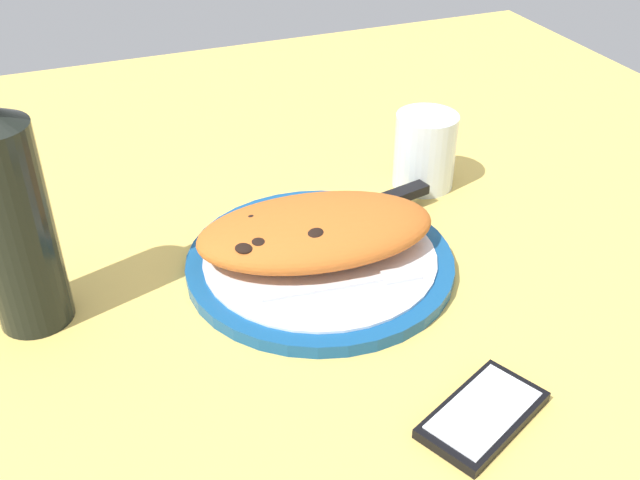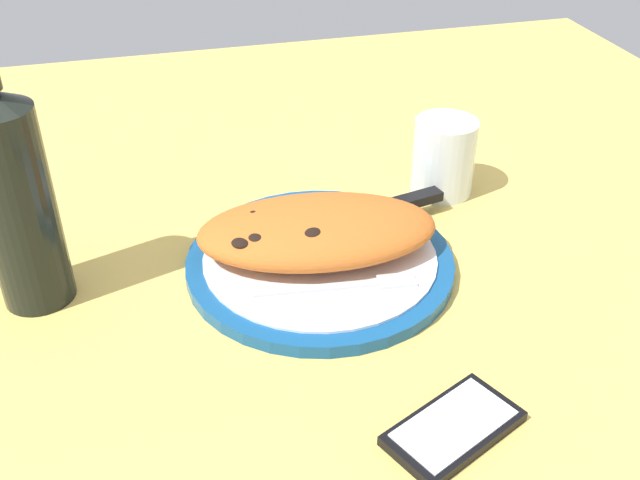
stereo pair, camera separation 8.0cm
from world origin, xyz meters
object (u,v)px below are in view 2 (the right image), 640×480
Objects in this scene: fork at (351,285)px; knife at (385,209)px; smartphone at (454,428)px; water_glass at (443,162)px; calzone at (315,231)px; wine_bottle at (15,196)px; plate at (320,262)px.

knife is at bearing 57.77° from fork.
smartphone is 41.56cm from water_glass.
water_glass is (20.02, 11.61, -0.05)cm from calzone.
fork is at bearing -16.19° from wine_bottle.
water_glass is (14.88, 38.62, 3.72)cm from smartphone.
knife is at bearing 81.21° from smartphone.
wine_bottle is (-29.59, 1.67, 7.98)cm from calzone.
water_glass reaches higher than knife.
wine_bottle is at bearing 140.44° from smartphone.
wine_bottle reaches higher than knife.
water_glass is at bearing 11.33° from wine_bottle.
calzone is 1.63× the size of fork.
water_glass is at bearing 31.29° from knife.
wine_bottle is (-31.51, 9.14, 10.33)cm from fork.
fork is at bearing -122.23° from knife.
water_glass is 51.22cm from wine_bottle.
fork reaches higher than smartphone.
calzone is 23.14cm from water_glass.
calzone is at bearing 100.76° from smartphone.
calzone is 11.82cm from knife.
smartphone is 1.35× the size of water_glass.
smartphone is at bearing -79.46° from plate.
wine_bottle is (-34.72, 28.68, 11.74)cm from smartphone.
water_glass reaches higher than calzone.
plate is at bearing -74.06° from calzone.
fork is 1.73× the size of water_glass.
smartphone is at bearing -79.24° from calzone.
plate is at bearing 104.14° from fork.
plate is 2.22× the size of smartphone.
fork is 26.40cm from water_glass.
plate is 2.99× the size of water_glass.
plate is 12.03cm from knife.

